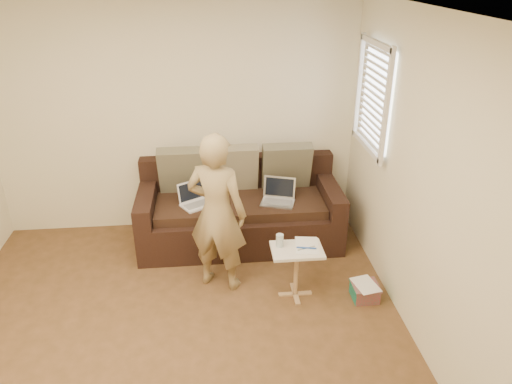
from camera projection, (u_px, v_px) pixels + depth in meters
floor at (175, 359)px, 3.89m from camera, size 4.50×4.50×0.00m
ceiling at (141, 17)px, 2.76m from camera, size 4.50×4.50×0.00m
wall_back at (176, 119)px, 5.34m from camera, size 4.00×0.00×4.00m
wall_right at (440, 204)px, 3.51m from camera, size 0.00×4.50×4.50m
window_blinds at (373, 97)px, 4.67m from camera, size 0.12×0.88×1.08m
sofa at (240, 207)px, 5.36m from camera, size 2.20×0.95×0.85m
pillow_left at (184, 170)px, 5.35m from camera, size 0.55×0.29×0.57m
pillow_mid at (233, 168)px, 5.41m from camera, size 0.55×0.27×0.57m
pillow_right at (286, 166)px, 5.46m from camera, size 0.55×0.28×0.57m
laptop_silver at (278, 203)px, 5.22m from camera, size 0.41×0.35×0.23m
laptop_white at (198, 206)px, 5.18m from camera, size 0.41×0.38×0.24m
person at (217, 213)px, 4.46m from camera, size 0.68×0.58×1.57m
side_table at (296, 272)px, 4.52m from camera, size 0.47×0.33×0.52m
drinking_glass at (280, 240)px, 4.43m from camera, size 0.07×0.07×0.12m
scissors at (306, 248)px, 4.41m from camera, size 0.19×0.12×0.02m
paper_on_table at (307, 245)px, 4.46m from camera, size 0.25×0.33×0.00m
striped_box at (365, 291)px, 4.55m from camera, size 0.25×0.25×0.16m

